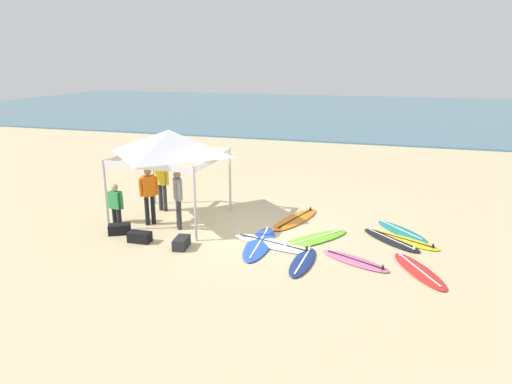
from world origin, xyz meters
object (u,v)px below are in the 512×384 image
at_px(surfboard_black, 391,240).
at_px(gear_bag_by_pole, 181,243).
at_px(person_orange, 149,192).
at_px(person_grey, 178,195).
at_px(surfboard_blue, 259,244).
at_px(gear_bag_near_tent, 120,229).
at_px(surfboard_navy, 303,262).
at_px(surfboard_red, 419,270).
at_px(canopy_tent, 170,142).
at_px(person_green, 116,202).
at_px(surfboard_pink, 355,261).
at_px(surfboard_teal, 401,231).
at_px(surfboard_orange, 295,219).
at_px(person_yellow, 162,181).
at_px(surfboard_yellow, 404,240).
at_px(gear_bag_on_sand, 140,237).
at_px(surfboard_white, 273,244).
at_px(surfboard_lime, 313,239).

bearing_deg(surfboard_black, gear_bag_by_pole, -158.49).
bearing_deg(person_orange, person_grey, -3.83).
xyz_separation_m(surfboard_blue, gear_bag_near_tent, (-3.97, -0.36, 0.10)).
bearing_deg(surfboard_black, surfboard_navy, -134.12).
height_order(surfboard_red, gear_bag_near_tent, gear_bag_near_tent).
distance_m(canopy_tent, person_green, 2.40).
relative_size(surfboard_pink, surfboard_teal, 1.05).
bearing_deg(person_grey, surfboard_orange, 28.29).
bearing_deg(surfboard_orange, gear_bag_near_tent, -150.38).
distance_m(surfboard_black, gear_bag_by_pole, 5.58).
distance_m(surfboard_pink, surfboard_navy, 1.26).
distance_m(surfboard_pink, person_grey, 5.26).
xyz_separation_m(surfboard_teal, surfboard_black, (-0.26, -0.80, -0.00)).
bearing_deg(canopy_tent, surfboard_pink, -15.31).
height_order(surfboard_black, person_yellow, person_yellow).
xyz_separation_m(surfboard_yellow, person_grey, (-6.22, -0.82, 0.95)).
distance_m(surfboard_orange, person_green, 5.39).
relative_size(surfboard_red, surfboard_black, 1.14).
height_order(person_yellow, person_orange, same).
height_order(surfboard_teal, person_green, person_green).
relative_size(surfboard_orange, gear_bag_near_tent, 4.14).
distance_m(surfboard_pink, gear_bag_on_sand, 5.65).
xyz_separation_m(surfboard_red, person_yellow, (-7.76, 2.38, 0.95)).
height_order(person_yellow, person_green, person_yellow).
xyz_separation_m(canopy_tent, surfboard_white, (3.40, -1.04, -2.35)).
relative_size(surfboard_pink, gear_bag_by_pole, 3.07).
relative_size(surfboard_pink, surfboard_red, 0.90).
xyz_separation_m(surfboard_pink, surfboard_orange, (-2.02, 2.57, -0.00)).
relative_size(person_grey, person_orange, 1.00).
bearing_deg(gear_bag_by_pole, person_grey, 117.97).
bearing_deg(gear_bag_on_sand, surfboard_blue, 13.16).
distance_m(surfboard_orange, surfboard_black, 2.96).
bearing_deg(gear_bag_near_tent, person_orange, 65.12).
relative_size(surfboard_pink, surfboard_white, 0.72).
xyz_separation_m(surfboard_navy, person_orange, (-4.85, 1.39, 0.95)).
distance_m(surfboard_teal, person_yellow, 7.43).
height_order(surfboard_white, surfboard_black, same).
bearing_deg(surfboard_navy, person_grey, 161.19).
height_order(surfboard_orange, person_yellow, person_yellow).
xyz_separation_m(surfboard_teal, surfboard_orange, (-3.08, 0.12, -0.00)).
xyz_separation_m(person_grey, gear_bag_on_sand, (-0.55, -1.26, -0.85)).
distance_m(surfboard_lime, gear_bag_on_sand, 4.66).
bearing_deg(surfboard_navy, surfboard_yellow, 42.72).
relative_size(canopy_tent, gear_bag_on_sand, 4.71).
bearing_deg(surfboard_white, gear_bag_near_tent, -173.84).
distance_m(canopy_tent, person_yellow, 1.74).
relative_size(person_yellow, person_grey, 1.00).
bearing_deg(gear_bag_on_sand, surfboard_black, 17.22).
distance_m(surfboard_yellow, person_grey, 6.34).
bearing_deg(surfboard_red, gear_bag_by_pole, -177.21).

